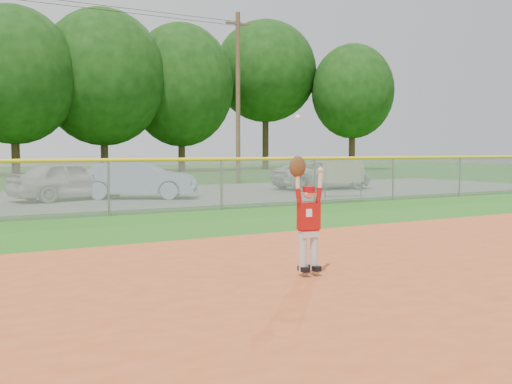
% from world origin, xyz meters
% --- Properties ---
extents(ground, '(120.00, 120.00, 0.00)m').
position_xyz_m(ground, '(0.00, 0.00, 0.00)').
color(ground, '#215A14').
rests_on(ground, ground).
extents(parking_strip, '(44.00, 10.00, 0.03)m').
position_xyz_m(parking_strip, '(0.00, 16.00, 0.01)').
color(parking_strip, '#65625E').
rests_on(parking_strip, ground).
extents(car_white_a, '(4.31, 2.64, 1.37)m').
position_xyz_m(car_white_a, '(-0.02, 15.33, 0.72)').
color(car_white_a, silver).
rests_on(car_white_a, parking_strip).
extents(car_blue, '(4.38, 3.25, 1.38)m').
position_xyz_m(car_blue, '(2.26, 14.73, 0.72)').
color(car_blue, '#91B2D8').
rests_on(car_blue, parking_strip).
extents(car_white_b, '(4.68, 2.44, 1.26)m').
position_xyz_m(car_white_b, '(10.98, 15.62, 0.66)').
color(car_white_b, silver).
rests_on(car_white_b, parking_strip).
extents(sponsor_sign, '(1.70, 0.27, 1.52)m').
position_xyz_m(sponsor_sign, '(9.05, 11.59, 1.00)').
color(sponsor_sign, gray).
rests_on(sponsor_sign, ground).
extents(outfield_fence, '(40.06, 0.10, 1.55)m').
position_xyz_m(outfield_fence, '(0.00, 10.00, 0.88)').
color(outfield_fence, gray).
rests_on(outfield_fence, ground).
extents(power_lines, '(19.40, 0.24, 9.00)m').
position_xyz_m(power_lines, '(1.00, 22.00, 4.68)').
color(power_lines, '#4C3823').
rests_on(power_lines, ground).
extents(tree_line, '(62.37, 13.00, 14.43)m').
position_xyz_m(tree_line, '(0.96, 37.90, 7.53)').
color(tree_line, '#422D1C').
rests_on(tree_line, ground).
extents(ballplayer, '(0.52, 0.23, 2.13)m').
position_xyz_m(ballplayer, '(0.48, 1.23, 0.89)').
color(ballplayer, silver).
rests_on(ballplayer, ground).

